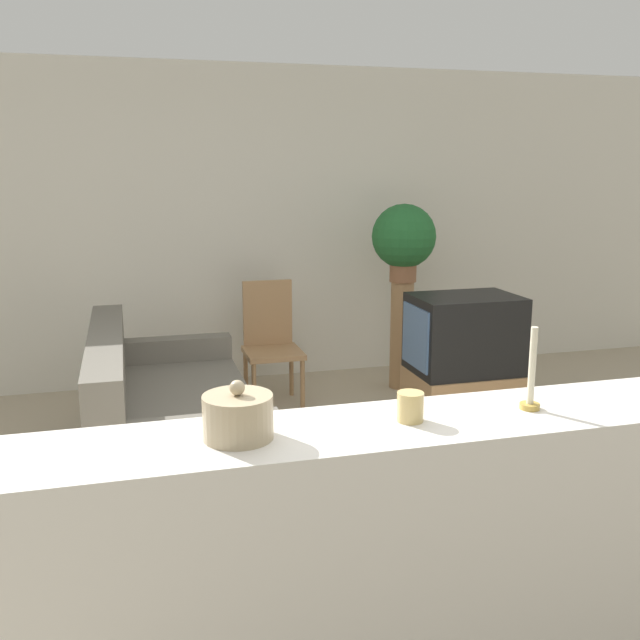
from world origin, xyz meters
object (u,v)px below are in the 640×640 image
object	(u,v)px
wooden_chair	(271,339)
decorative_bowl	(238,416)
potted_plant	(404,238)
television	(463,334)
couch	(167,424)

from	to	relation	value
wooden_chair	decorative_bowl	distance (m)	3.47
potted_plant	television	bearing A→B (deg)	-89.41
couch	wooden_chair	bearing A→B (deg)	52.46
television	potted_plant	size ratio (longest dim) A/B	1.14
decorative_bowl	wooden_chair	bearing A→B (deg)	76.97
couch	decorative_bowl	size ratio (longest dim) A/B	8.73
couch	decorative_bowl	xyz separation A→B (m)	(0.12, -2.17, 0.80)
couch	wooden_chair	distance (m)	1.48
wooden_chair	potted_plant	xyz separation A→B (m)	(1.14, 0.08, 0.76)
television	wooden_chair	xyz separation A→B (m)	(-1.16, 1.04, -0.20)
couch	potted_plant	size ratio (longest dim) A/B	2.97
decorative_bowl	potted_plant	bearing A→B (deg)	60.66
television	wooden_chair	bearing A→B (deg)	138.13
television	decorative_bowl	bearing A→B (deg)	-129.99
potted_plant	decorative_bowl	size ratio (longest dim) A/B	2.94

